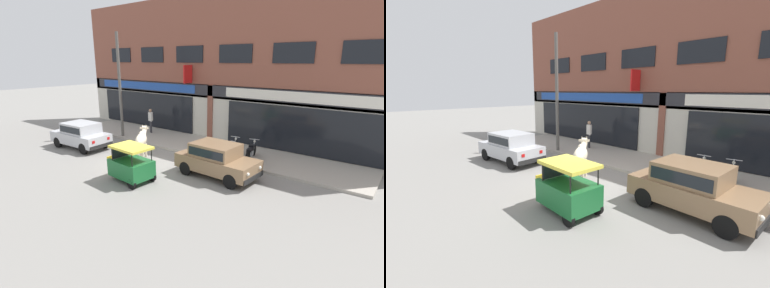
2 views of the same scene
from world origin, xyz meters
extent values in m
plane|color=gray|center=(0.00, 0.00, 0.00)|extent=(90.00, 90.00, 0.00)
cube|color=#A8A093|center=(0.00, 3.93, 0.06)|extent=(19.00, 3.45, 0.12)
cube|color=brown|center=(0.00, 5.93, 5.61)|extent=(23.00, 0.55, 6.04)
cube|color=beige|center=(0.00, 5.93, 1.70)|extent=(23.00, 0.55, 3.40)
cube|color=#28282D|center=(0.00, 5.61, 3.05)|extent=(22.08, 0.08, 0.64)
cube|color=black|center=(-5.75, 5.60, 1.35)|extent=(8.74, 0.10, 2.40)
cube|color=#1E479E|center=(-5.75, 5.58, 3.05)|extent=(9.20, 0.05, 0.52)
cube|color=brown|center=(0.00, 5.63, 1.70)|extent=(0.36, 0.12, 3.40)
cube|color=black|center=(5.75, 5.60, 1.35)|extent=(8.74, 0.10, 2.40)
cube|color=silver|center=(5.75, 5.58, 3.05)|extent=(9.20, 0.05, 0.52)
cube|color=black|center=(-8.15, 5.62, 5.18)|extent=(2.09, 0.06, 1.00)
cube|color=black|center=(-4.89, 5.62, 5.18)|extent=(2.09, 0.06, 1.00)
cube|color=black|center=(-1.63, 5.62, 5.18)|extent=(2.09, 0.06, 1.00)
cube|color=black|center=(1.63, 5.62, 5.18)|extent=(2.09, 0.06, 1.00)
cube|color=black|center=(4.89, 5.62, 5.18)|extent=(2.09, 0.06, 1.00)
cube|color=black|center=(8.15, 5.62, 5.18)|extent=(2.09, 0.06, 1.00)
cube|color=red|center=(-1.42, 5.20, 4.00)|extent=(0.08, 0.80, 1.10)
ellipsoid|color=beige|center=(-0.42, 0.22, 1.02)|extent=(1.26, 1.43, 0.60)
sphere|color=beige|center=(-0.59, 0.44, 1.25)|extent=(0.32, 0.32, 0.32)
cylinder|color=beige|center=(-0.79, 0.48, 0.36)|extent=(0.12, 0.12, 0.72)
cylinder|color=beige|center=(-0.57, 0.65, 0.36)|extent=(0.12, 0.12, 0.72)
cylinder|color=beige|center=(-0.27, -0.22, 0.36)|extent=(0.12, 0.12, 0.72)
cylinder|color=beige|center=(-0.04, -0.04, 0.36)|extent=(0.12, 0.12, 0.72)
cylinder|color=beige|center=(-0.91, 0.87, 1.17)|extent=(0.47, 0.52, 0.43)
cube|color=beige|center=(-1.07, 1.08, 1.34)|extent=(0.39, 0.42, 0.26)
cube|color=tan|center=(-1.18, 1.22, 1.30)|extent=(0.21, 0.21, 0.14)
cone|color=beige|center=(-1.13, 0.98, 1.52)|extent=(0.11, 0.12, 0.19)
cone|color=beige|center=(-0.97, 1.11, 1.52)|extent=(0.11, 0.12, 0.19)
cube|color=beige|center=(-1.15, 0.92, 1.40)|extent=(0.14, 0.12, 0.10)
cube|color=beige|center=(-0.90, 1.11, 1.40)|extent=(0.14, 0.12, 0.10)
cylinder|color=beige|center=(0.03, -0.37, 0.80)|extent=(0.13, 0.15, 0.60)
cylinder|color=black|center=(4.99, 1.31, 0.30)|extent=(0.61, 0.20, 0.60)
cylinder|color=black|center=(4.94, -0.13, 0.30)|extent=(0.61, 0.20, 0.60)
cylinder|color=black|center=(2.69, 1.40, 0.30)|extent=(0.61, 0.20, 0.60)
cylinder|color=black|center=(2.64, -0.04, 0.30)|extent=(0.61, 0.20, 0.60)
cube|color=#846647|center=(3.81, 0.64, 0.60)|extent=(3.56, 1.73, 0.60)
cube|color=#846647|center=(3.71, 0.64, 1.18)|extent=(1.95, 1.51, 0.56)
cube|color=black|center=(3.71, 0.64, 1.18)|extent=(1.80, 1.52, 0.35)
cube|color=black|center=(5.54, 0.57, 0.38)|extent=(0.18, 1.52, 0.20)
cube|color=black|center=(2.09, 0.70, 0.38)|extent=(0.18, 1.52, 0.20)
sphere|color=silver|center=(5.59, 1.05, 0.68)|extent=(0.14, 0.14, 0.14)
sphere|color=silver|center=(5.56, 0.09, 0.68)|extent=(0.14, 0.14, 0.14)
cube|color=red|center=(2.08, 1.20, 0.70)|extent=(0.04, 0.16, 0.14)
cube|color=red|center=(2.04, 0.21, 0.70)|extent=(0.04, 0.16, 0.14)
cylinder|color=black|center=(-5.82, -1.23, 0.30)|extent=(0.61, 0.22, 0.60)
cylinder|color=black|center=(-5.91, 0.21, 0.30)|extent=(0.61, 0.22, 0.60)
cylinder|color=black|center=(-3.53, -1.09, 0.30)|extent=(0.61, 0.22, 0.60)
cylinder|color=black|center=(-3.62, 0.35, 0.30)|extent=(0.61, 0.22, 0.60)
cube|color=#B2B5BA|center=(-4.72, -0.44, 0.60)|extent=(3.59, 1.82, 0.60)
cube|color=#B2B5BA|center=(-4.62, -0.43, 1.18)|extent=(1.99, 1.56, 0.56)
cube|color=black|center=(-4.62, -0.43, 1.18)|extent=(1.84, 1.57, 0.35)
cube|color=black|center=(-6.45, -0.55, 0.38)|extent=(0.22, 1.52, 0.20)
cube|color=black|center=(-2.99, -0.33, 0.38)|extent=(0.22, 1.52, 0.20)
sphere|color=silver|center=(-6.45, -1.03, 0.68)|extent=(0.14, 0.14, 0.14)
sphere|color=silver|center=(-6.51, -0.07, 0.68)|extent=(0.14, 0.14, 0.14)
cube|color=red|center=(-2.94, -0.82, 0.70)|extent=(0.04, 0.16, 0.14)
cube|color=red|center=(-3.00, 0.17, 0.70)|extent=(0.04, 0.16, 0.14)
cylinder|color=black|center=(0.41, -1.90, 0.22)|extent=(0.45, 0.14, 0.44)
cylinder|color=black|center=(1.93, -2.51, 0.22)|extent=(0.45, 0.14, 0.44)
cylinder|color=black|center=(1.99, -1.47, 0.22)|extent=(0.45, 0.14, 0.44)
cube|color=#19602D|center=(1.31, -1.95, 0.57)|extent=(1.77, 1.25, 0.70)
cube|color=yellow|center=(0.41, -1.90, 0.67)|extent=(0.41, 0.89, 0.52)
cylinder|color=black|center=(0.71, -2.41, 1.19)|extent=(0.04, 0.04, 0.55)
cylinder|color=black|center=(0.77, -1.43, 1.19)|extent=(0.04, 0.04, 0.55)
cylinder|color=black|center=(1.99, -2.48, 1.19)|extent=(0.04, 0.04, 0.55)
cylinder|color=black|center=(2.05, -1.50, 1.19)|extent=(0.04, 0.04, 0.55)
cube|color=#DBCC42|center=(1.36, -1.96, 1.47)|extent=(1.67, 1.19, 0.10)
cube|color=black|center=(0.74, -1.92, 1.19)|extent=(0.08, 0.93, 0.50)
cylinder|color=black|center=(2.89, 3.79, 0.40)|extent=(0.13, 0.56, 0.56)
cylinder|color=black|center=(2.96, 2.54, 0.40)|extent=(0.13, 0.56, 0.56)
cube|color=#B2B5BA|center=(2.93, 3.14, 0.44)|extent=(0.22, 0.33, 0.24)
cube|color=#A8AAB2|center=(2.92, 3.30, 0.70)|extent=(0.26, 0.41, 0.24)
cube|color=black|center=(2.94, 2.90, 0.68)|extent=(0.25, 0.53, 0.12)
cylinder|color=#B2B5BA|center=(2.90, 3.73, 0.70)|extent=(0.05, 0.27, 0.59)
cylinder|color=#B2B5BA|center=(2.90, 3.77, 0.98)|extent=(0.52, 0.06, 0.03)
sphere|color=silver|center=(2.89, 3.83, 0.86)|extent=(0.12, 0.12, 0.12)
cylinder|color=#B2B5BA|center=(2.84, 2.78, 0.36)|extent=(0.08, 0.48, 0.06)
cylinder|color=black|center=(3.91, 3.93, 0.40)|extent=(0.22, 0.57, 0.56)
cylinder|color=black|center=(4.19, 2.71, 0.40)|extent=(0.22, 0.57, 0.56)
cube|color=#B2B5BA|center=(4.05, 3.30, 0.44)|extent=(0.27, 0.36, 0.24)
cube|color=black|center=(4.02, 3.45, 0.70)|extent=(0.32, 0.44, 0.24)
cube|color=black|center=(4.11, 3.06, 0.68)|extent=(0.33, 0.56, 0.12)
cylinder|color=#B2B5BA|center=(3.92, 3.87, 0.70)|extent=(0.10, 0.27, 0.59)
cylinder|color=#B2B5BA|center=(3.91, 3.91, 0.98)|extent=(0.51, 0.15, 0.03)
sphere|color=silver|center=(3.90, 3.97, 0.86)|extent=(0.12, 0.12, 0.12)
cylinder|color=#B2B5BA|center=(4.03, 2.92, 0.36)|extent=(0.17, 0.48, 0.06)
cylinder|color=#2D2D33|center=(-3.78, 4.21, 0.53)|extent=(0.11, 0.11, 0.82)
cylinder|color=#2D2D33|center=(-3.93, 4.31, 0.53)|extent=(0.11, 0.11, 0.82)
cylinder|color=silver|center=(-3.85, 4.26, 1.22)|extent=(0.32, 0.32, 0.56)
cylinder|color=silver|center=(-3.68, 4.14, 1.20)|extent=(0.08, 0.08, 0.56)
cylinder|color=silver|center=(-4.02, 4.38, 1.20)|extent=(0.08, 0.08, 0.56)
sphere|color=tan|center=(-3.85, 4.26, 1.62)|extent=(0.20, 0.20, 0.20)
cylinder|color=#595651|center=(-4.64, 2.50, 3.29)|extent=(0.18, 0.18, 6.34)
camera|label=1|loc=(10.38, -9.55, 4.86)|focal=28.00mm
camera|label=2|loc=(6.54, -6.55, 3.50)|focal=24.00mm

